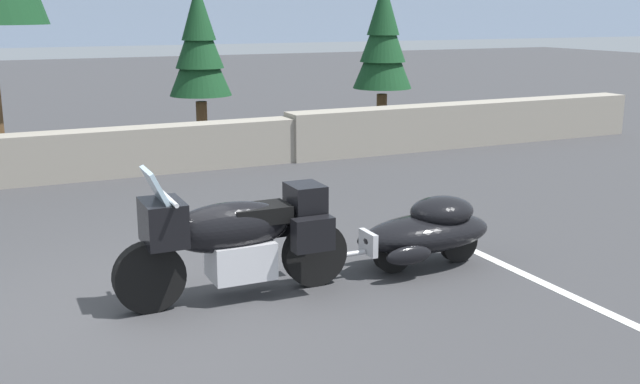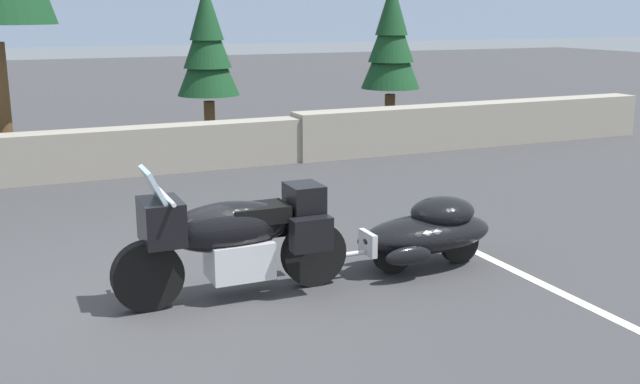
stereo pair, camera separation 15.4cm
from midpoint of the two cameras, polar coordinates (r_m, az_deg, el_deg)
ground_plane at (r=7.21m, az=-12.79°, el=-8.61°), size 80.00×80.00×0.00m
stone_guard_wall at (r=12.93m, az=-15.52°, el=2.94°), size 24.00×0.63×0.88m
touring_motorcycle at (r=7.13m, az=-6.03°, el=-3.28°), size 2.31×0.76×1.33m
car_shaped_trailer at (r=8.07m, az=8.79°, el=-2.93°), size 2.20×0.78×0.76m
pine_tree_secondary at (r=15.14m, az=-8.30°, el=10.98°), size 1.23×1.23×3.25m
pine_tree_far_right at (r=16.12m, az=5.73°, el=11.43°), size 1.25×1.25×3.35m
parking_stripe_marker at (r=7.63m, az=19.48°, el=-7.78°), size 0.12×3.60×0.01m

